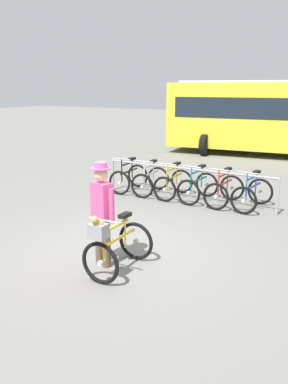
{
  "coord_description": "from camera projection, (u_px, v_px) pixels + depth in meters",
  "views": [
    {
      "loc": [
        3.83,
        -5.6,
        2.87
      ],
      "look_at": [
        0.24,
        0.58,
        1.0
      ],
      "focal_mm": 38.02,
      "sensor_mm": 36.0,
      "label": 1
    }
  ],
  "objects": [
    {
      "name": "racked_bike_black",
      "position": [
        129.0,
        178.0,
        11.41
      ],
      "size": [
        0.7,
        1.12,
        0.97
      ],
      "color": "black",
      "rests_on": "ground"
    },
    {
      "name": "racked_bike_teal",
      "position": [
        198.0,
        187.0,
        10.37
      ],
      "size": [
        0.75,
        1.15,
        0.97
      ],
      "color": "black",
      "rests_on": "ground"
    },
    {
      "name": "racked_bike_white",
      "position": [
        151.0,
        181.0,
        11.06
      ],
      "size": [
        0.73,
        1.13,
        0.97
      ],
      "color": "black",
      "rests_on": "ground"
    },
    {
      "name": "racked_bike_red",
      "position": [
        224.0,
        190.0,
        10.02
      ],
      "size": [
        0.72,
        1.13,
        0.97
      ],
      "color": "black",
      "rests_on": "ground"
    },
    {
      "name": "featured_bicycle",
      "position": [
        115.0,
        245.0,
        6.29
      ],
      "size": [
        0.66,
        1.21,
        1.09
      ],
      "color": "black",
      "rests_on": "ground"
    },
    {
      "name": "racked_bike_blue",
      "position": [
        252.0,
        194.0,
        9.67
      ],
      "size": [
        0.78,
        1.15,
        0.97
      ],
      "color": "black",
      "rests_on": "ground"
    },
    {
      "name": "racked_bike_yellow",
      "position": [
        173.0,
        184.0,
        10.71
      ],
      "size": [
        0.67,
        1.1,
        0.97
      ],
      "color": "black",
      "rests_on": "ground"
    },
    {
      "name": "person_with_featured_bike",
      "position": [
        102.0,
        210.0,
        6.49
      ],
      "size": [
        0.51,
        0.32,
        1.72
      ],
      "color": "brown",
      "rests_on": "ground"
    },
    {
      "name": "bike_rack_rail",
      "position": [
        187.0,
        174.0,
        10.26
      ],
      "size": [
        4.61,
        0.12,
        0.88
      ],
      "color": "#99999E",
      "rests_on": "ground"
    },
    {
      "name": "ground_plane",
      "position": [
        116.0,
        251.0,
        7.27
      ],
      "size": [
        80.0,
        80.0,
        0.0
      ],
      "primitive_type": "plane",
      "color": "slate"
    }
  ]
}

